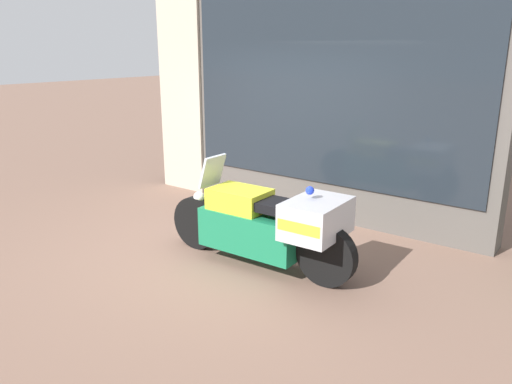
{
  "coord_description": "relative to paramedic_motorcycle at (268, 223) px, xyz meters",
  "views": [
    {
      "loc": [
        3.81,
        -4.3,
        2.41
      ],
      "look_at": [
        0.26,
        0.45,
        0.69
      ],
      "focal_mm": 35.0,
      "sensor_mm": 36.0,
      "label": 1
    }
  ],
  "objects": [
    {
      "name": "paramedic_motorcycle",
      "position": [
        0.0,
        0.0,
        0.0
      ],
      "size": [
        2.44,
        0.76,
        1.21
      ],
      "rotation": [
        0.0,
        0.0,
        3.17
      ],
      "color": "black",
      "rests_on": "ground"
    },
    {
      "name": "window_display",
      "position": [
        -0.42,
        2.08,
        -0.09
      ],
      "size": [
        4.21,
        0.3,
        1.82
      ],
      "color": "slate",
      "rests_on": "ground"
    },
    {
      "name": "ground_plane",
      "position": [
        -0.8,
        0.05,
        -0.53
      ],
      "size": [
        60.0,
        60.0,
        0.0
      ],
      "primitive_type": "plane",
      "color": "#7A5B4C"
    },
    {
      "name": "shop_building",
      "position": [
        -1.21,
        2.05,
        1.52
      ],
      "size": [
        5.59,
        0.55,
        4.1
      ],
      "color": "#56514C",
      "rests_on": "ground"
    }
  ]
}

